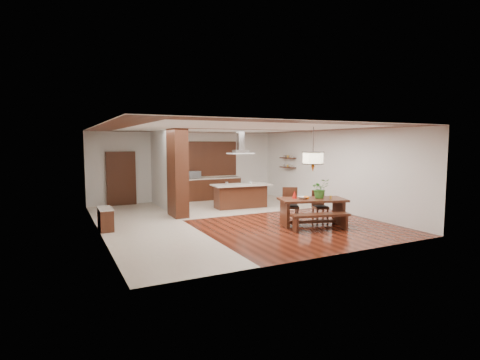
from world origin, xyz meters
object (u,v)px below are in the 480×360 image
hallway_console (106,219)px  range_hood (241,142)px  kitchen_island (241,196)px  dining_table (312,206)px  dining_chair_left (291,205)px  pendant_lantern (313,150)px  microwave (193,175)px  foliage_plant (320,189)px  dining_chair_right (320,206)px  fruit_bowl (303,198)px  dining_bench (320,222)px  island_cup (251,183)px

hallway_console → range_hood: (5.01, 1.56, 2.15)m
kitchen_island → dining_table: bearing=-76.8°
kitchen_island → dining_chair_left: bearing=-80.1°
pendant_lantern → microwave: bearing=104.1°
foliage_plant → dining_chair_left: bearing=125.4°
foliage_plant → hallway_console: bearing=160.0°
dining_table → foliage_plant: (0.25, -0.03, 0.50)m
dining_chair_right → fruit_bowl: 1.05m
fruit_bowl → hallway_console: bearing=159.1°
dining_bench → island_cup: size_ratio=14.26×
range_hood → island_cup: bearing=-17.2°
dining_chair_left → foliage_plant: bearing=-28.3°
fruit_bowl → kitchen_island: kitchen_island is taller
kitchen_island → island_cup: island_cup is taller
pendant_lantern → kitchen_island: (-0.55, 3.63, -1.78)m
hallway_console → dining_bench: size_ratio=0.52×
dining_chair_right → fruit_bowl: dining_chair_right is taller
fruit_bowl → island_cup: 3.47m
hallway_console → dining_chair_left: 5.46m
dining_table → dining_chair_left: dining_chair_left is taller
dining_chair_right → island_cup: island_cup is taller
pendant_lantern → fruit_bowl: pendant_lantern is taller
dining_chair_left → foliage_plant: (0.53, -0.74, 0.56)m
dining_chair_left → island_cup: bearing=114.3°
dining_bench → pendant_lantern: 2.13m
dining_bench → kitchen_island: bearing=94.4°
dining_chair_left → fruit_bowl: bearing=-64.1°
dining_chair_left → kitchen_island: 2.94m
dining_chair_right → island_cup: 3.25m
dining_chair_left → dining_chair_right: size_ratio=1.10×
dining_chair_left → fruit_bowl: dining_chair_left is taller
range_hood → foliage_plant: bearing=-77.8°
dining_table → dining_chair_left: bearing=111.4°
range_hood → island_cup: size_ratio=7.63×
kitchen_island → microwave: microwave is taller
range_hood → microwave: (-0.99, 2.47, -1.36)m
dining_chair_right → island_cup: bearing=119.4°
dining_bench → range_hood: 4.85m
pendant_lantern → foliage_plant: bearing=-7.9°
dining_table → fruit_bowl: fruit_bowl is taller
dining_chair_left → range_hood: size_ratio=1.17×
dining_chair_left → range_hood: (-0.27, 2.93, 1.94)m
foliage_plant → dining_table: bearing=172.1°
hallway_console → fruit_bowl: size_ratio=3.05×
foliage_plant → dining_chair_right: bearing=49.0°
island_cup → fruit_bowl: bearing=-91.7°
fruit_bowl → kitchen_island: size_ratio=0.13×
dining_chair_left → foliage_plant: foliage_plant is taller
dining_chair_left → island_cup: 2.85m
hallway_console → foliage_plant: foliage_plant is taller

